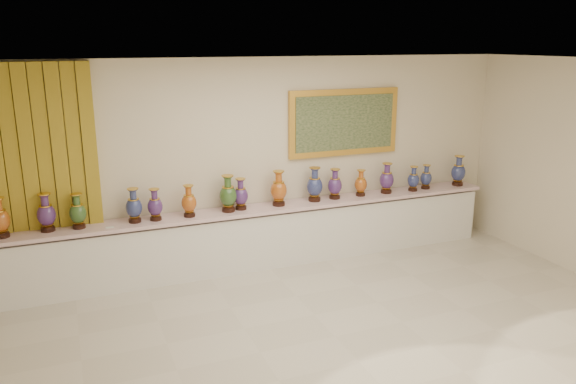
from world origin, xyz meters
name	(u,v)px	position (x,y,z in m)	size (l,w,h in m)	color
ground	(335,337)	(0.00, 0.00, 0.00)	(8.00, 8.00, 0.00)	beige
room	(90,172)	(-2.33, 2.44, 1.58)	(8.00, 8.00, 8.00)	beige
counter	(266,237)	(0.00, 2.27, 0.44)	(7.28, 0.48, 0.90)	white
vase_0	(0,220)	(-3.42, 2.24, 1.12)	(0.26, 0.26, 0.50)	black
vase_1	(46,214)	(-2.90, 2.28, 1.12)	(0.27, 0.27, 0.49)	black
vase_2	(78,213)	(-2.53, 2.26, 1.10)	(0.23, 0.23, 0.45)	black
vase_3	(134,207)	(-1.84, 2.24, 1.11)	(0.28, 0.28, 0.46)	black
vase_4	(155,206)	(-1.57, 2.22, 1.09)	(0.26, 0.26, 0.43)	black
vase_5	(189,202)	(-1.12, 2.21, 1.10)	(0.26, 0.26, 0.44)	black
vase_6	(228,195)	(-0.56, 2.24, 1.13)	(0.27, 0.27, 0.52)	black
vase_7	(241,196)	(-0.37, 2.27, 1.10)	(0.25, 0.25, 0.45)	black
vase_8	(279,190)	(0.20, 2.25, 1.13)	(0.30, 0.30, 0.51)	black
vase_9	(315,186)	(0.78, 2.27, 1.13)	(0.30, 0.30, 0.51)	black
vase_10	(335,185)	(1.12, 2.27, 1.11)	(0.22, 0.22, 0.46)	black
vase_11	(361,184)	(1.56, 2.27, 1.08)	(0.24, 0.24, 0.41)	black
vase_12	(387,180)	(2.01, 2.26, 1.11)	(0.26, 0.26, 0.48)	black
vase_13	(413,180)	(2.48, 2.21, 1.08)	(0.23, 0.23, 0.40)	black
vase_14	(426,178)	(2.75, 2.25, 1.08)	(0.24, 0.24, 0.39)	black
vase_15	(458,172)	(3.36, 2.23, 1.12)	(0.25, 0.25, 0.50)	black
label_card	(110,227)	(-2.17, 2.13, 0.90)	(0.10, 0.06, 0.00)	white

